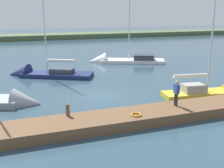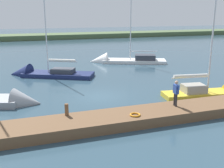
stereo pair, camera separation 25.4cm
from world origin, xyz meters
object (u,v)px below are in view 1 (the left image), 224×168
at_px(sailboat_near_dock, 40,75).
at_px(sailboat_mid_channel, 211,94).
at_px(life_ring_buoy, 136,115).
at_px(sailboat_far_left, 118,61).
at_px(person_on_dock, 176,91).
at_px(mooring_post_near, 68,110).

xyz_separation_m(sailboat_near_dock, sailboat_mid_channel, (-12.77, 12.08, 0.02)).
height_order(life_ring_buoy, sailboat_near_dock, sailboat_near_dock).
bearing_deg(sailboat_far_left, sailboat_near_dock, 47.06).
height_order(life_ring_buoy, person_on_dock, person_on_dock).
height_order(sailboat_far_left, sailboat_mid_channel, sailboat_far_left).
xyz_separation_m(mooring_post_near, sailboat_mid_channel, (-12.34, -2.16, -0.85)).
bearing_deg(sailboat_near_dock, life_ring_buoy, 133.00).
xyz_separation_m(sailboat_mid_channel, person_on_dock, (5.19, 2.78, 1.49)).
distance_m(life_ring_buoy, sailboat_far_left, 21.57).
relative_size(life_ring_buoy, sailboat_far_left, 0.06).
bearing_deg(sailboat_near_dock, sailboat_far_left, -128.45).
distance_m(sailboat_far_left, sailboat_mid_channel, 17.08).
distance_m(sailboat_near_dock, person_on_dock, 16.75).
bearing_deg(life_ring_buoy, mooring_post_near, -19.41).
bearing_deg(sailboat_far_left, sailboat_mid_channel, 119.04).
bearing_deg(life_ring_buoy, sailboat_near_dock, -74.46).
distance_m(mooring_post_near, life_ring_buoy, 4.17).
distance_m(life_ring_buoy, person_on_dock, 3.46).
bearing_deg(sailboat_mid_channel, sailboat_near_dock, 144.61).
bearing_deg(life_ring_buoy, person_on_dock, -166.83).
relative_size(life_ring_buoy, person_on_dock, 0.38).
distance_m(mooring_post_near, sailboat_mid_channel, 12.56).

